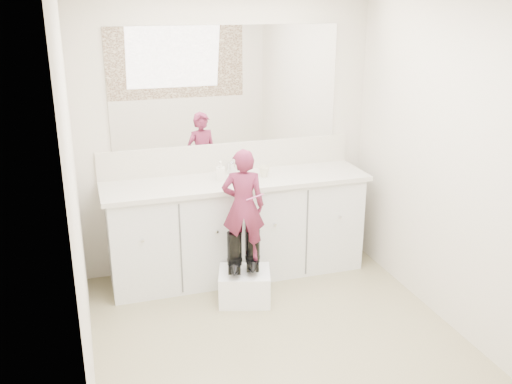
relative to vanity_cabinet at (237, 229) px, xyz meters
name	(u,v)px	position (x,y,z in m)	size (l,w,h in m)	color
floor	(284,347)	(0.00, -1.23, -0.42)	(3.00, 3.00, 0.00)	#887C59
wall_back	(228,136)	(0.00, 0.27, 0.77)	(2.60, 2.60, 0.00)	beige
wall_front	(417,300)	(0.00, -2.73, 0.77)	(2.60, 2.60, 0.00)	beige
wall_left	(76,209)	(-1.30, -1.23, 0.78)	(3.00, 3.00, 0.00)	beige
wall_right	(459,170)	(1.30, -1.23, 0.78)	(3.00, 3.00, 0.00)	beige
vanity_cabinet	(237,229)	(0.00, 0.00, 0.00)	(2.20, 0.55, 0.85)	silver
countertop	(237,181)	(0.00, -0.01, 0.45)	(2.28, 0.58, 0.04)	beige
backsplash	(228,157)	(0.00, 0.26, 0.59)	(2.28, 0.03, 0.25)	beige
mirror	(227,86)	(0.00, 0.26, 1.22)	(2.00, 0.02, 1.00)	white
dot_panel	(427,195)	(0.00, -2.71, 1.22)	(2.00, 0.01, 1.20)	#472819
faucet	(232,168)	(0.00, 0.15, 0.52)	(0.08, 0.08, 0.10)	silver
cup	(264,171)	(0.24, -0.02, 0.51)	(0.10, 0.10, 0.09)	beige
soap_bottle	(221,171)	(-0.14, 0.00, 0.55)	(0.07, 0.07, 0.16)	white
step_stool	(245,286)	(-0.08, -0.50, -0.29)	(0.41, 0.34, 0.26)	white
boot_left	(235,252)	(-0.15, -0.48, 0.01)	(0.13, 0.23, 0.34)	black
boot_right	(253,250)	(0.00, -0.48, 0.01)	(0.13, 0.23, 0.34)	black
toddler	(243,206)	(-0.08, -0.48, 0.39)	(0.33, 0.22, 0.92)	#A5325C
toothbrush	(255,197)	(-0.01, -0.56, 0.49)	(0.01, 0.01, 0.14)	#CE5093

